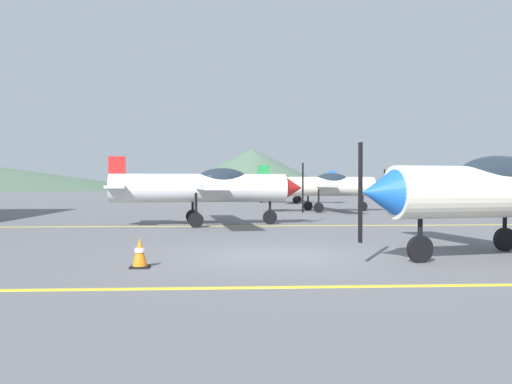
# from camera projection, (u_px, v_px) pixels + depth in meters

# --- Properties ---
(ground_plane) EXTENTS (400.00, 400.00, 0.00)m
(ground_plane) POSITION_uv_depth(u_px,v_px,m) (280.00, 256.00, 11.76)
(ground_plane) COLOR slate
(apron_line_near) EXTENTS (80.00, 0.16, 0.01)m
(apron_line_near) POSITION_uv_depth(u_px,v_px,m) (303.00, 287.00, 8.19)
(apron_line_near) COLOR yellow
(apron_line_near) RESTS_ON ground_plane
(apron_line_far) EXTENTS (80.00, 0.16, 0.01)m
(apron_line_far) POSITION_uv_depth(u_px,v_px,m) (258.00, 226.00, 19.93)
(apron_line_far) COLOR yellow
(apron_line_far) RESTS_ON ground_plane
(airplane_mid) EXTENTS (7.73, 8.87, 2.65)m
(airplane_mid) POSITION_uv_depth(u_px,v_px,m) (207.00, 187.00, 20.32)
(airplane_mid) COLOR silver
(airplane_mid) RESTS_ON ground_plane
(airplane_far) EXTENTS (7.72, 8.87, 2.65)m
(airplane_far) POSITION_uv_depth(u_px,v_px,m) (321.00, 186.00, 30.09)
(airplane_far) COLOR silver
(airplane_far) RESTS_ON ground_plane
(airplane_back) EXTENTS (7.75, 8.82, 2.65)m
(airplane_back) POSITION_uv_depth(u_px,v_px,m) (291.00, 185.00, 43.26)
(airplane_back) COLOR silver
(airplane_back) RESTS_ON ground_plane
(traffic_cone_front) EXTENTS (0.36, 0.36, 0.59)m
(traffic_cone_front) POSITION_uv_depth(u_px,v_px,m) (140.00, 253.00, 10.09)
(traffic_cone_front) COLOR black
(traffic_cone_front) RESTS_ON ground_plane
(hill_centerleft) EXTENTS (51.37, 51.37, 12.83)m
(hill_centerleft) POSITION_uv_depth(u_px,v_px,m) (252.00, 168.00, 169.79)
(hill_centerleft) COLOR #4C6651
(hill_centerleft) RESTS_ON ground_plane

